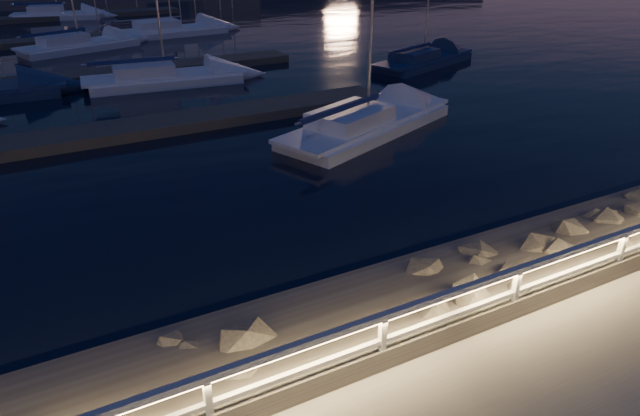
{
  "coord_description": "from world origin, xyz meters",
  "views": [
    {
      "loc": [
        -3.44,
        -6.15,
        6.71
      ],
      "look_at": [
        1.95,
        4.0,
        1.0
      ],
      "focal_mm": 32.0,
      "sensor_mm": 36.0,
      "label": 1
    }
  ],
  "objects_px": {
    "guard_rail": "(326,348)",
    "sailboat_g": "(161,77)",
    "sailboat_d": "(364,122)",
    "sailboat_h": "(422,59)",
    "sailboat_l": "(169,30)",
    "sailboat_k": "(77,44)",
    "sailboat_n": "(56,14)"
  },
  "relations": [
    {
      "from": "sailboat_h",
      "to": "sailboat_n",
      "type": "xyz_separation_m",
      "value": [
        -16.78,
        29.74,
        0.04
      ]
    },
    {
      "from": "guard_rail",
      "to": "sailboat_g",
      "type": "relative_size",
      "value": 3.22
    },
    {
      "from": "sailboat_d",
      "to": "sailboat_k",
      "type": "height_order",
      "value": "sailboat_d"
    },
    {
      "from": "sailboat_g",
      "to": "sailboat_l",
      "type": "xyz_separation_m",
      "value": [
        4.14,
        14.37,
        -0.01
      ]
    },
    {
      "from": "sailboat_h",
      "to": "sailboat_d",
      "type": "bearing_deg",
      "value": -156.41
    },
    {
      "from": "sailboat_d",
      "to": "sailboat_k",
      "type": "xyz_separation_m",
      "value": [
        -7.77,
        22.62,
        -0.01
      ]
    },
    {
      "from": "guard_rail",
      "to": "sailboat_k",
      "type": "distance_m",
      "value": 34.55
    },
    {
      "from": "sailboat_h",
      "to": "sailboat_n",
      "type": "distance_m",
      "value": 34.15
    },
    {
      "from": "sailboat_h",
      "to": "sailboat_l",
      "type": "relative_size",
      "value": 0.89
    },
    {
      "from": "sailboat_g",
      "to": "sailboat_h",
      "type": "relative_size",
      "value": 1.07
    },
    {
      "from": "sailboat_k",
      "to": "sailboat_l",
      "type": "height_order",
      "value": "sailboat_l"
    },
    {
      "from": "sailboat_k",
      "to": "sailboat_n",
      "type": "bearing_deg",
      "value": 71.38
    },
    {
      "from": "sailboat_l",
      "to": "sailboat_h",
      "type": "bearing_deg",
      "value": -63.32
    },
    {
      "from": "guard_rail",
      "to": "sailboat_d",
      "type": "bearing_deg",
      "value": 55.57
    },
    {
      "from": "guard_rail",
      "to": "sailboat_h",
      "type": "relative_size",
      "value": 3.46
    },
    {
      "from": "sailboat_l",
      "to": "guard_rail",
      "type": "bearing_deg",
      "value": -105.28
    },
    {
      "from": "sailboat_d",
      "to": "sailboat_h",
      "type": "bearing_deg",
      "value": 21.08
    },
    {
      "from": "sailboat_d",
      "to": "sailboat_g",
      "type": "bearing_deg",
      "value": 92.93
    },
    {
      "from": "sailboat_g",
      "to": "sailboat_l",
      "type": "bearing_deg",
      "value": 80.07
    },
    {
      "from": "sailboat_l",
      "to": "sailboat_g",
      "type": "bearing_deg",
      "value": -110.52
    },
    {
      "from": "sailboat_d",
      "to": "sailboat_g",
      "type": "distance_m",
      "value": 12.31
    },
    {
      "from": "sailboat_n",
      "to": "sailboat_k",
      "type": "bearing_deg",
      "value": -76.06
    },
    {
      "from": "sailboat_d",
      "to": "sailboat_l",
      "type": "height_order",
      "value": "sailboat_d"
    },
    {
      "from": "sailboat_k",
      "to": "sailboat_n",
      "type": "height_order",
      "value": "sailboat_k"
    },
    {
      "from": "sailboat_h",
      "to": "sailboat_n",
      "type": "height_order",
      "value": "sailboat_h"
    },
    {
      "from": "sailboat_g",
      "to": "sailboat_h",
      "type": "height_order",
      "value": "sailboat_g"
    },
    {
      "from": "sailboat_h",
      "to": "sailboat_g",
      "type": "bearing_deg",
      "value": 150.5
    },
    {
      "from": "sailboat_g",
      "to": "sailboat_h",
      "type": "distance_m",
      "value": 14.63
    },
    {
      "from": "guard_rail",
      "to": "sailboat_g",
      "type": "height_order",
      "value": "sailboat_g"
    },
    {
      "from": "sailboat_d",
      "to": "sailboat_h",
      "type": "xyz_separation_m",
      "value": [
        9.26,
        8.57,
        -0.04
      ]
    },
    {
      "from": "guard_rail",
      "to": "sailboat_l",
      "type": "bearing_deg",
      "value": 79.15
    },
    {
      "from": "sailboat_l",
      "to": "sailboat_n",
      "type": "height_order",
      "value": "sailboat_l"
    }
  ]
}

